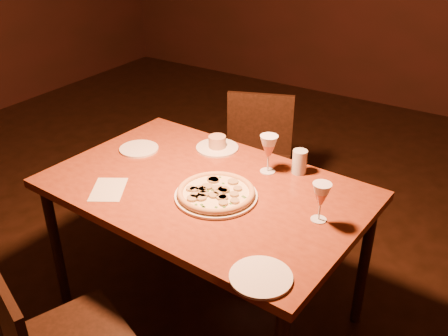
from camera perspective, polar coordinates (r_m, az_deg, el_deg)
The scene contains 11 objects.
floor at distance 2.63m, azimuth -8.70°, elevation -16.23°, with size 7.00×7.00×0.00m, color black.
dining_table at distance 2.21m, azimuth -2.17°, elevation -3.48°, with size 1.42×0.97×0.73m.
chair_far at distance 3.00m, azimuth 3.72°, elevation 1.22°, with size 0.52×0.52×0.82m.
pizza_plate at distance 2.08m, azimuth -0.92°, elevation -2.87°, with size 0.35×0.35×0.04m.
ramekin_saucer at distance 2.48m, azimuth -0.78°, elevation 2.69°, with size 0.21×0.21×0.07m.
wine_glass_far at distance 2.25m, azimuth 5.09°, elevation 1.60°, with size 0.08×0.08×0.18m, color #CA7154, non-canonical shape.
wine_glass_right at distance 1.95m, azimuth 10.96°, elevation -3.85°, with size 0.07×0.07×0.16m, color #CA7154, non-canonical shape.
water_tumbler at distance 2.27m, azimuth 8.63°, elevation 0.71°, with size 0.07×0.07×0.11m, color #B5BEC5.
side_plate_left at distance 2.52m, azimuth -9.69°, elevation 2.18°, with size 0.19×0.19×0.01m, color silver.
side_plate_near at distance 1.69m, azimuth 4.24°, elevation -12.32°, with size 0.21×0.21×0.01m, color silver.
menu_card at distance 2.20m, azimuth -13.08°, elevation -2.40°, with size 0.13×0.20×0.00m, color beige.
Camera 1 is at (1.31, -1.34, 1.84)m, focal length 40.00 mm.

